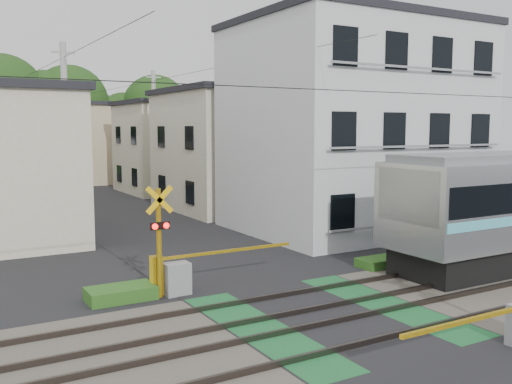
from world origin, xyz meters
TOP-DOWN VIEW (x-y plane):
  - ground at (0.00, 0.00)m, footprint 120.00×120.00m
  - track_bed at (0.00, 0.00)m, footprint 120.00×120.00m
  - crossing_signal_far at (-2.59, 3.65)m, footprint 4.74×0.65m
  - apartment_block at (8.50, 9.49)m, footprint 10.20×8.36m
  - houses_row at (0.25, 25.92)m, footprint 22.07×31.35m
  - tree_hill at (-0.85, 48.81)m, footprint 40.00×12.61m
  - catenary at (6.00, 0.03)m, footprint 60.00×5.04m
  - utility_poles at (-1.05, 23.01)m, footprint 7.90×42.00m
  - pedestrian at (0.13, 35.68)m, footprint 0.63×0.44m
  - weed_patches at (1.76, -0.09)m, footprint 10.25×8.80m

SIDE VIEW (x-z plane):
  - ground at x=0.00m, z-range 0.00..0.00m
  - track_bed at x=0.00m, z-range -0.03..0.11m
  - weed_patches at x=1.76m, z-range -0.02..0.38m
  - crossing_signal_far at x=-2.59m, z-range -0.83..2.25m
  - pedestrian at x=0.13m, z-range 0.00..1.66m
  - houses_row at x=0.25m, z-range -0.16..6.64m
  - catenary at x=6.00m, z-range 0.20..7.20m
  - utility_poles at x=-1.05m, z-range 0.08..8.08m
  - apartment_block at x=8.50m, z-range 0.01..9.31m
  - tree_hill at x=-0.85m, z-range -0.15..11.38m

